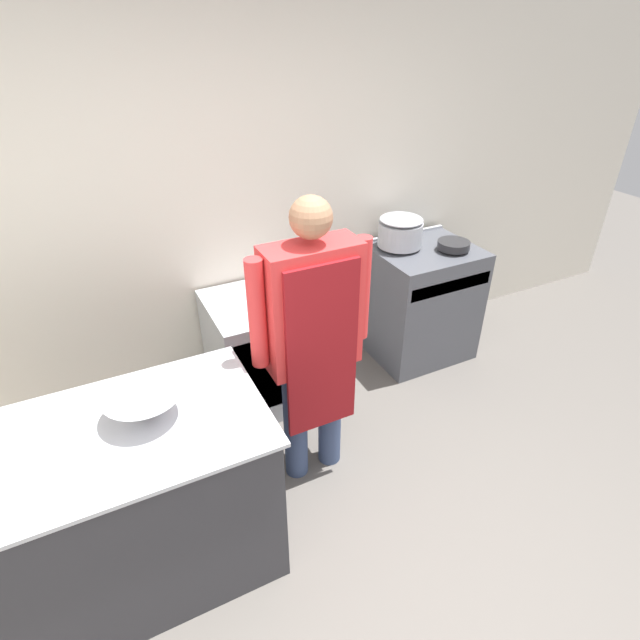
{
  "coord_description": "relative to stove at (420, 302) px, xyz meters",
  "views": [
    {
      "loc": [
        -0.94,
        -0.96,
        2.43
      ],
      "look_at": [
        0.15,
        1.2,
        0.96
      ],
      "focal_mm": 28.0,
      "sensor_mm": 36.0,
      "label": 1
    }
  ],
  "objects": [
    {
      "name": "wall_back",
      "position": [
        -1.36,
        0.41,
        0.89
      ],
      "size": [
        8.0,
        0.05,
        2.7
      ],
      "color": "silver",
      "rests_on": "ground_plane"
    },
    {
      "name": "prep_counter",
      "position": [
        -2.42,
        -0.98,
        -0.0
      ],
      "size": [
        1.37,
        0.8,
        0.92
      ],
      "color": "#2D2D33",
      "rests_on": "ground_plane"
    },
    {
      "name": "stock_pot",
      "position": [
        -0.17,
        0.12,
        0.6
      ],
      "size": [
        0.33,
        0.33,
        0.23
      ],
      "color": "#B2B5BC",
      "rests_on": "stove"
    },
    {
      "name": "person_cook",
      "position": [
        -1.33,
        -0.76,
        0.53
      ],
      "size": [
        0.69,
        0.24,
        1.74
      ],
      "color": "#38476B",
      "rests_on": "ground_plane"
    },
    {
      "name": "mixing_bowl",
      "position": [
        -2.24,
        -0.94,
        0.52
      ],
      "size": [
        0.34,
        0.34,
        0.13
      ],
      "color": "#B2B5BC",
      "rests_on": "prep_counter"
    },
    {
      "name": "ground_plane",
      "position": [
        -1.36,
        -1.81,
        -0.46
      ],
      "size": [
        14.0,
        14.0,
        0.0
      ],
      "primitive_type": "plane",
      "color": "#5B5651"
    },
    {
      "name": "stove",
      "position": [
        0.0,
        0.0,
        0.0
      ],
      "size": [
        0.77,
        0.66,
        0.95
      ],
      "color": "#4C4F56",
      "rests_on": "ground_plane"
    },
    {
      "name": "saute_pan",
      "position": [
        0.15,
        -0.11,
        0.51
      ],
      "size": [
        0.24,
        0.24,
        0.06
      ],
      "color": "#262628",
      "rests_on": "stove"
    },
    {
      "name": "fridge_unit",
      "position": [
        -1.37,
        0.02,
        -0.06
      ],
      "size": [
        0.66,
        0.67,
        0.81
      ],
      "color": "#A8ADB2",
      "rests_on": "ground_plane"
    }
  ]
}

